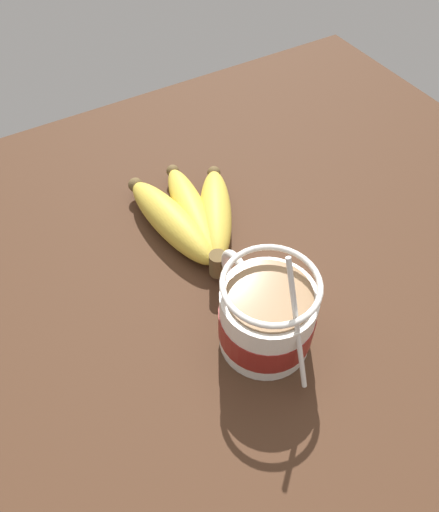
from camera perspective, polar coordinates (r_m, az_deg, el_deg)
table at (r=57.65cm, az=5.63°, el=-7.80°), size 94.58×94.58×3.78cm
coffee_mug at (r=50.78cm, az=5.34°, el=-6.94°), size 15.79×9.79×15.65cm
banana_bunch at (r=62.68cm, az=-3.24°, el=4.57°), size 19.78×14.16×4.45cm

